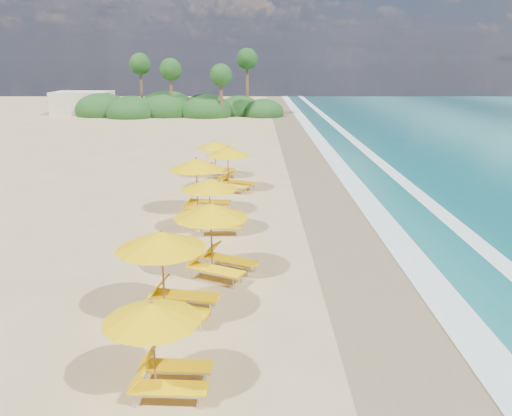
# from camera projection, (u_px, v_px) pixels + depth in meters

# --- Properties ---
(ground) EXTENTS (160.00, 160.00, 0.00)m
(ground) POSITION_uv_depth(u_px,v_px,m) (256.00, 237.00, 20.72)
(ground) COLOR tan
(ground) RESTS_ON ground
(wet_sand) EXTENTS (4.00, 160.00, 0.01)m
(wet_sand) POSITION_uv_depth(u_px,v_px,m) (356.00, 237.00, 20.72)
(wet_sand) COLOR #8A7852
(wet_sand) RESTS_ON ground
(surf_foam) EXTENTS (4.00, 160.00, 0.01)m
(surf_foam) POSITION_uv_depth(u_px,v_px,m) (424.00, 236.00, 20.72)
(surf_foam) COLOR white
(surf_foam) RESTS_ON ground
(station_0) EXTENTS (2.32, 2.15, 2.10)m
(station_0) POSITION_uv_depth(u_px,v_px,m) (161.00, 341.00, 10.84)
(station_0) COLOR olive
(station_0) RESTS_ON ground
(station_1) EXTENTS (3.02, 2.89, 2.50)m
(station_1) POSITION_uv_depth(u_px,v_px,m) (169.00, 268.00, 14.01)
(station_1) COLOR olive
(station_1) RESTS_ON ground
(station_2) EXTENTS (3.28, 3.28, 2.47)m
(station_2) POSITION_uv_depth(u_px,v_px,m) (216.00, 235.00, 16.75)
(station_2) COLOR olive
(station_2) RESTS_ON ground
(station_3) EXTENTS (2.53, 2.35, 2.29)m
(station_3) POSITION_uv_depth(u_px,v_px,m) (214.00, 202.00, 20.99)
(station_3) COLOR olive
(station_3) RESTS_ON ground
(station_4) EXTENTS (3.00, 2.83, 2.60)m
(station_4) POSITION_uv_depth(u_px,v_px,m) (201.00, 182.00, 23.57)
(station_4) COLOR olive
(station_4) RESTS_ON ground
(station_5) EXTENTS (3.17, 3.16, 2.40)m
(station_5) POSITION_uv_depth(u_px,v_px,m) (231.00, 166.00, 27.70)
(station_5) COLOR olive
(station_5) RESTS_ON ground
(station_6) EXTENTS (2.70, 2.60, 2.23)m
(station_6) POSITION_uv_depth(u_px,v_px,m) (218.00, 156.00, 30.91)
(station_6) COLOR olive
(station_6) RESTS_ON ground
(treeline) EXTENTS (25.80, 8.80, 9.74)m
(treeline) POSITION_uv_depth(u_px,v_px,m) (175.00, 108.00, 64.17)
(treeline) COLOR #163D14
(treeline) RESTS_ON ground
(beach_building) EXTENTS (7.00, 5.00, 2.80)m
(beach_building) POSITION_uv_depth(u_px,v_px,m) (83.00, 103.00, 66.43)
(beach_building) COLOR beige
(beach_building) RESTS_ON ground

